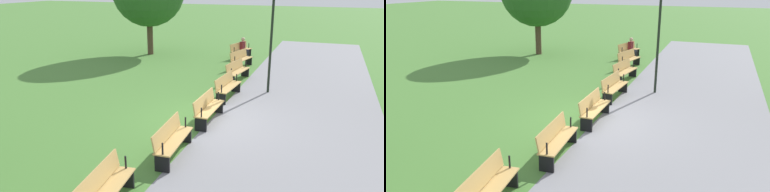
# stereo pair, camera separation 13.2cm
# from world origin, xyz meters

# --- Properties ---
(ground_plane) EXTENTS (120.00, 120.00, 0.00)m
(ground_plane) POSITION_xyz_m (0.00, 0.00, 0.00)
(ground_plane) COLOR #477A33
(path_paving) EXTENTS (35.92, 5.40, 0.01)m
(path_paving) POSITION_xyz_m (0.00, 2.68, 0.00)
(path_paving) COLOR gray
(path_paving) RESTS_ON ground
(bench_0) EXTENTS (1.94, 0.97, 0.89)m
(bench_0) POSITION_xyz_m (-10.51, -1.55, 0.48)
(bench_0) COLOR tan
(bench_0) RESTS_ON ground
(bench_1) EXTENTS (1.94, 0.85, 0.89)m
(bench_1) POSITION_xyz_m (-7.93, -0.90, 0.48)
(bench_1) COLOR tan
(bench_1) RESTS_ON ground
(bench_2) EXTENTS (1.93, 0.73, 0.89)m
(bench_2) POSITION_xyz_m (-5.31, -0.44, 0.48)
(bench_2) COLOR tan
(bench_2) RESTS_ON ground
(bench_3) EXTENTS (1.91, 0.60, 0.89)m
(bench_3) POSITION_xyz_m (-2.66, -0.16, 0.48)
(bench_3) COLOR tan
(bench_3) RESTS_ON ground
(bench_4) EXTENTS (1.88, 0.47, 0.89)m
(bench_4) POSITION_xyz_m (0.00, -0.07, 0.48)
(bench_4) COLOR tan
(bench_4) RESTS_ON ground
(bench_5) EXTENTS (1.91, 0.60, 0.89)m
(bench_5) POSITION_xyz_m (2.66, -0.16, 0.48)
(bench_5) COLOR tan
(bench_5) RESTS_ON ground
(bench_6) EXTENTS (1.93, 0.73, 0.89)m
(bench_6) POSITION_xyz_m (5.31, -0.44, 0.48)
(bench_6) COLOR tan
(bench_6) RESTS_ON ground
(person_seated) EXTENTS (0.44, 0.58, 1.20)m
(person_seated) POSITION_xyz_m (-10.63, -1.36, 0.64)
(person_seated) COLOR maroon
(person_seated) RESTS_ON ground
(lamp_post) EXTENTS (0.32, 0.32, 4.09)m
(lamp_post) POSITION_xyz_m (-3.98, 1.22, 2.84)
(lamp_post) COLOR black
(lamp_post) RESTS_ON ground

